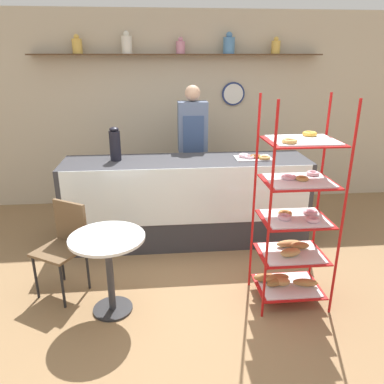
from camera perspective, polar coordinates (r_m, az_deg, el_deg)
name	(u,v)px	position (r m, az deg, el deg)	size (l,w,h in m)	color
ground_plane	(195,287)	(3.73, 0.52, -14.23)	(14.00, 14.00, 0.00)	olive
back_wall	(179,110)	(5.53, -2.03, 12.38)	(10.00, 0.30, 2.70)	beige
display_counter	(187,201)	(4.38, -0.80, -1.39)	(2.78, 0.68, 1.00)	#333338
pastry_rack	(293,227)	(3.35, 15.10, -5.11)	(0.62, 0.49, 1.82)	#B71414
person_worker	(193,149)	(4.84, 0.08, 6.58)	(0.37, 0.23, 1.77)	#282833
cafe_table	(108,256)	(3.23, -12.61, -9.54)	(0.62, 0.62, 0.72)	#262628
cafe_chair	(65,239)	(3.64, -18.78, -6.83)	(0.52, 0.52, 0.86)	black
coffee_carafe	(115,144)	(4.26, -11.65, 7.15)	(0.12, 0.12, 0.37)	black
donut_tray_counter	(253,157)	(4.33, 9.32, 5.26)	(0.42, 0.27, 0.05)	silver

